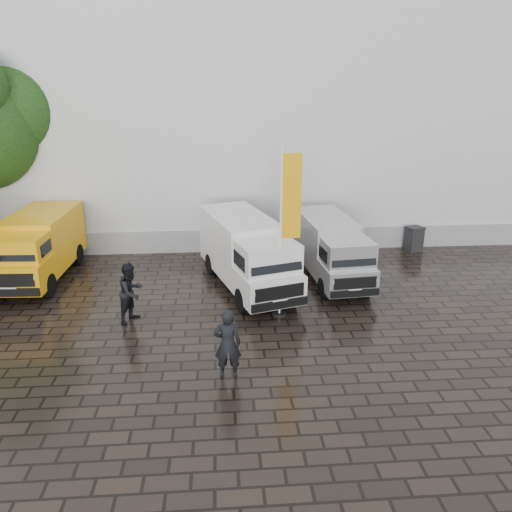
{
  "coord_description": "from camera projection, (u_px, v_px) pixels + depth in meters",
  "views": [
    {
      "loc": [
        -1.17,
        -13.66,
        7.49
      ],
      "look_at": [
        0.01,
        2.2,
        1.79
      ],
      "focal_mm": 35.0,
      "sensor_mm": 36.0,
      "label": 1
    }
  ],
  "objects": [
    {
      "name": "flagpole",
      "position": [
        287.0,
        224.0,
        15.7
      ],
      "size": [
        0.88,
        0.5,
        5.57
      ],
      "color": "black",
      "rests_on": "ground"
    },
    {
      "name": "ground",
      "position": [
        261.0,
        334.0,
        15.43
      ],
      "size": [
        120.0,
        120.0,
        0.0
      ],
      "primitive_type": "plane",
      "color": "black",
      "rests_on": "ground"
    },
    {
      "name": "exhibition_hall",
      "position": [
        273.0,
        105.0,
        28.56
      ],
      "size": [
        44.0,
        16.0,
        12.0
      ],
      "primitive_type": "cube",
      "color": "silver",
      "rests_on": "ground"
    },
    {
      "name": "van_yellow",
      "position": [
        38.0,
        249.0,
        19.25
      ],
      "size": [
        2.32,
        5.49,
        2.49
      ],
      "primitive_type": null,
      "rotation": [
        0.0,
        0.0,
        -0.04
      ],
      "color": "#FFAE0D",
      "rests_on": "ground"
    },
    {
      "name": "person_tent",
      "position": [
        131.0,
        292.0,
        16.02
      ],
      "size": [
        1.13,
        1.2,
        1.97
      ],
      "primitive_type": "imported",
      "rotation": [
        0.0,
        0.0,
        1.04
      ],
      "color": "black",
      "rests_on": "ground"
    },
    {
      "name": "person_front",
      "position": [
        228.0,
        344.0,
        12.91
      ],
      "size": [
        0.72,
        0.47,
        1.96
      ],
      "primitive_type": "imported",
      "rotation": [
        0.0,
        0.0,
        3.13
      ],
      "color": "black",
      "rests_on": "ground"
    },
    {
      "name": "van_white",
      "position": [
        247.0,
        255.0,
        18.47
      ],
      "size": [
        3.65,
        6.31,
        2.59
      ],
      "primitive_type": null,
      "rotation": [
        0.0,
        0.0,
        0.29
      ],
      "color": "white",
      "rests_on": "ground"
    },
    {
      "name": "hall_plinth",
      "position": [
        290.0,
        239.0,
        22.86
      ],
      "size": [
        44.0,
        0.15,
        1.0
      ],
      "primitive_type": "cube",
      "color": "gray",
      "rests_on": "ground"
    },
    {
      "name": "wheelie_bin",
      "position": [
        414.0,
        239.0,
        22.71
      ],
      "size": [
        0.83,
        0.83,
        1.13
      ],
      "primitive_type": "cube",
      "rotation": [
        0.0,
        0.0,
        0.27
      ],
      "color": "black",
      "rests_on": "ground"
    },
    {
      "name": "van_silver",
      "position": [
        331.0,
        251.0,
        19.34
      ],
      "size": [
        2.27,
        5.49,
        2.32
      ],
      "primitive_type": null,
      "rotation": [
        0.0,
        0.0,
        0.09
      ],
      "color": "silver",
      "rests_on": "ground"
    }
  ]
}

